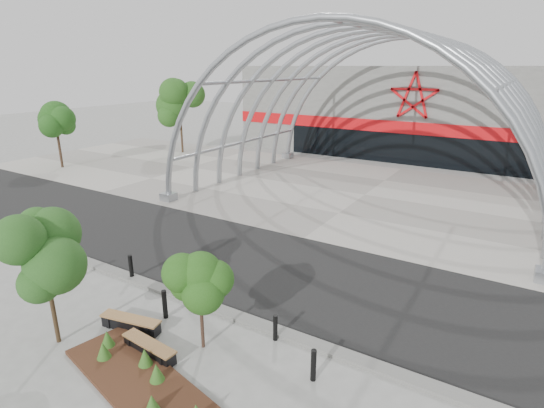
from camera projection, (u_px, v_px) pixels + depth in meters
ground at (213, 304)px, 14.94m from camera, size 140.00×140.00×0.00m
road at (266, 266)px, 17.78m from camera, size 140.00×7.00×0.02m
forecourt at (365, 195)px, 27.49m from camera, size 60.00×17.00×0.04m
kerb at (208, 306)px, 14.72m from camera, size 60.00×0.50×0.12m
arena_building at (432, 110)px, 40.80m from camera, size 34.00×15.24×8.00m
vault_canopy at (365, 195)px, 27.49m from camera, size 20.80×15.80×20.36m
planting_bed at (143, 381)px, 11.08m from camera, size 6.00×2.96×0.61m
street_tree_0 at (43, 255)px, 12.02m from camera, size 1.76×1.76×4.02m
street_tree_1 at (200, 281)px, 11.99m from camera, size 1.29×1.29×3.04m
bench_0 at (131, 324)px, 13.44m from camera, size 2.09×0.85×0.43m
bench_1 at (149, 349)px, 12.27m from camera, size 1.97×0.57×0.41m
bollard_0 at (70, 269)px, 16.45m from camera, size 0.16×0.16×0.98m
bollard_1 at (131, 267)px, 16.56m from camera, size 0.16×0.16×1.01m
bollard_2 at (165, 304)px, 13.99m from camera, size 0.16×0.16×1.01m
bollard_3 at (275, 328)px, 12.86m from camera, size 0.14×0.14×0.86m
bollard_4 at (313, 365)px, 11.19m from camera, size 0.15×0.15×0.94m
bg_tree_0 at (180, 104)px, 39.66m from camera, size 3.00×3.00×6.45m
bg_tree_2 at (55, 120)px, 33.79m from camera, size 2.55×2.55×5.38m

